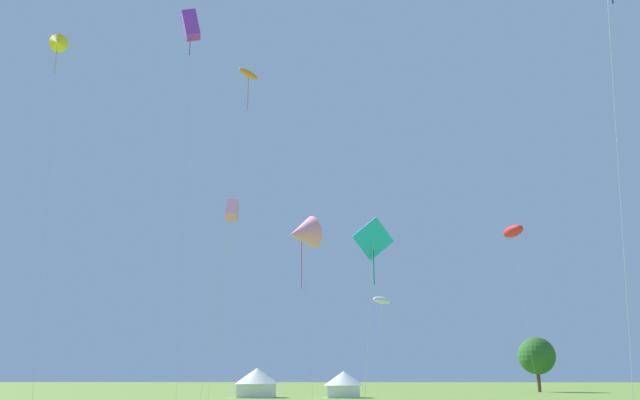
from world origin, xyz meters
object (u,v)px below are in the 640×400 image
kite_yellow_delta (58,43)px  kite_white_parafoil (382,300)px  kite_pink_box (232,210)px  kite_pink_delta (302,234)px  festival_tent_left (257,381)px  kite_red_parafoil (513,231)px  kite_cyan_diamond (373,242)px  tree_distant_left (537,356)px  kite_orange_parafoil (248,75)px  kite_purple_box (191,26)px  festival_tent_right (344,383)px

kite_yellow_delta → kite_white_parafoil: kite_yellow_delta is taller
kite_pink_box → kite_pink_delta: bearing=56.6°
festival_tent_left → kite_yellow_delta: bearing=-142.2°
kite_yellow_delta → kite_red_parafoil: bearing=7.8°
kite_cyan_diamond → tree_distant_left: kite_cyan_diamond is taller
kite_pink_box → kite_white_parafoil: bearing=57.5°
kite_orange_parafoil → kite_pink_delta: kite_orange_parafoil is taller
kite_cyan_diamond → festival_tent_left: (-9.97, 35.97, -6.06)m
kite_white_parafoil → kite_red_parafoil: bearing=-27.1°
kite_orange_parafoil → kite_cyan_diamond: 29.73m
kite_orange_parafoil → kite_white_parafoil: kite_orange_parafoil is taller
kite_orange_parafoil → kite_purple_box: size_ratio=0.74×
festival_tent_left → tree_distant_left: tree_distant_left is taller
kite_pink_box → festival_tent_right: bearing=68.6°
kite_white_parafoil → kite_pink_box: bearing=-122.5°
kite_pink_box → kite_red_parafoil: size_ratio=0.96×
kite_orange_parafoil → festival_tent_right: kite_orange_parafoil is taller
kite_cyan_diamond → festival_tent_right: kite_cyan_diamond is taller
kite_purple_box → kite_pink_delta: bearing=-19.2°
kite_purple_box → festival_tent_right: kite_purple_box is taller
kite_orange_parafoil → kite_yellow_delta: bearing=174.4°
kite_white_parafoil → festival_tent_right: bearing=155.9°
kite_orange_parafoil → festival_tent_left: kite_orange_parafoil is taller
kite_purple_box → kite_white_parafoil: kite_purple_box is taller
kite_cyan_diamond → kite_white_parafoil: 34.40m
kite_orange_parafoil → kite_cyan_diamond: (9.23, -21.40, -18.46)m
kite_cyan_diamond → festival_tent_left: 37.82m
kite_orange_parafoil → kite_pink_delta: size_ratio=1.83×
kite_orange_parafoil → tree_distant_left: 53.15m
festival_tent_left → kite_white_parafoil: bearing=-7.9°
kite_pink_box → kite_white_parafoil: size_ratio=1.52×
kite_pink_delta → kite_white_parafoil: bearing=58.1°
kite_yellow_delta → festival_tent_right: 40.31m
festival_tent_right → kite_cyan_diamond: bearing=-87.2°
kite_cyan_diamond → kite_red_parafoil: bearing=65.2°
kite_yellow_delta → tree_distant_left: size_ratio=4.67×
kite_pink_box → kite_white_parafoil: kite_pink_box is taller
kite_pink_box → kite_purple_box: bearing=121.9°
festival_tent_left → kite_red_parafoil: bearing=-17.7°
kite_red_parafoil → festival_tent_right: (-14.95, 7.41, -12.79)m
kite_yellow_delta → kite_white_parafoil: size_ratio=3.37×
kite_purple_box → kite_cyan_diamond: kite_purple_box is taller
kite_pink_box → kite_white_parafoil: 21.38m
kite_cyan_diamond → festival_tent_right: size_ratio=2.31×
kite_pink_delta → festival_tent_right: 17.43m
kite_yellow_delta → kite_pink_box: bearing=-20.4°
kite_yellow_delta → kite_cyan_diamond: 41.95m
kite_purple_box → kite_orange_parafoil: bearing=-41.3°
kite_white_parafoil → kite_red_parafoil: kite_red_parafoil is taller
kite_purple_box → festival_tent_right: bearing=31.7°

